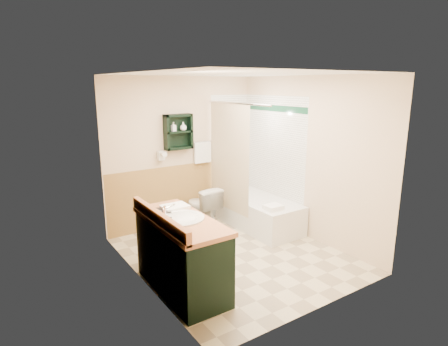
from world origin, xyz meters
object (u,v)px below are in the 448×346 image
(wall_shelf, at_px, (178,132))
(soap_bottle_b, at_px, (183,127))
(bathtub, at_px, (259,213))
(toilet, at_px, (202,207))
(hair_dryer, at_px, (161,156))
(vanity, at_px, (182,254))
(soap_bottle_a, at_px, (174,129))
(vanity_book, at_px, (154,203))

(wall_shelf, distance_m, soap_bottle_b, 0.11)
(bathtub, height_order, toilet, toilet)
(soap_bottle_b, bearing_deg, hair_dryer, 175.54)
(hair_dryer, distance_m, vanity, 2.05)
(bathtub, relative_size, soap_bottle_a, 10.50)
(hair_dryer, relative_size, soap_bottle_b, 1.82)
(toilet, bearing_deg, hair_dryer, -31.30)
(wall_shelf, distance_m, soap_bottle_a, 0.10)
(hair_dryer, bearing_deg, toilet, -28.33)
(vanity_book, bearing_deg, toilet, 57.46)
(hair_dryer, relative_size, bathtub, 0.16)
(toilet, xyz_separation_m, soap_bottle_a, (-0.34, 0.27, 1.26))
(hair_dryer, distance_m, toilet, 1.06)
(wall_shelf, bearing_deg, hair_dryer, 175.24)
(hair_dryer, height_order, toilet, hair_dryer)
(hair_dryer, distance_m, soap_bottle_a, 0.45)
(hair_dryer, height_order, vanity, hair_dryer)
(vanity, relative_size, vanity_book, 5.59)
(vanity, relative_size, soap_bottle_a, 9.37)
(vanity_book, xyz_separation_m, soap_bottle_a, (0.98, 1.44, 0.63))
(bathtub, height_order, soap_bottle_a, soap_bottle_a)
(wall_shelf, xyz_separation_m, bathtub, (1.03, -0.76, -1.31))
(wall_shelf, xyz_separation_m, vanity, (-0.89, -1.78, -1.13))
(vanity, distance_m, soap_bottle_a, 2.28)
(soap_bottle_a, bearing_deg, vanity_book, -124.08)
(soap_bottle_b, bearing_deg, vanity_book, -128.45)
(hair_dryer, height_order, soap_bottle_b, soap_bottle_b)
(vanity, bearing_deg, toilet, 52.70)
(wall_shelf, relative_size, soap_bottle_a, 3.85)
(vanity, bearing_deg, hair_dryer, 71.74)
(soap_bottle_b, bearing_deg, bathtub, -38.85)
(wall_shelf, height_order, soap_bottle_b, wall_shelf)
(hair_dryer, distance_m, bathtub, 1.82)
(hair_dryer, height_order, soap_bottle_a, soap_bottle_a)
(hair_dryer, xyz_separation_m, soap_bottle_a, (0.22, -0.03, 0.40))
(soap_bottle_a, height_order, soap_bottle_b, soap_bottle_b)
(bathtub, distance_m, soap_bottle_b, 1.83)
(vanity, distance_m, bathtub, 2.18)
(vanity, height_order, soap_bottle_b, soap_bottle_b)
(vanity, height_order, vanity_book, vanity_book)
(bathtub, height_order, vanity_book, vanity_book)
(wall_shelf, height_order, soap_bottle_a, wall_shelf)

